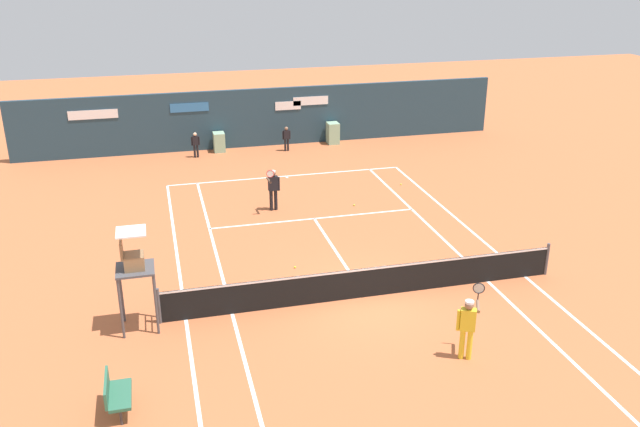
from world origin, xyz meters
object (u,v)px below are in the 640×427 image
Objects in this scene: umpire_chair at (134,265)px; ball_kid_centre_post at (286,137)px; tennis_ball_by_sideline at (354,205)px; ball_kid_left_post at (196,143)px; tennis_ball_near_service_line at (401,184)px; tennis_ball_mid_court at (295,267)px; player_on_baseline at (273,187)px; player_near_side at (468,323)px; player_bench at (115,393)px.

ball_kid_centre_post is at bearing 154.94° from umpire_chair.
ball_kid_centre_post is 8.44m from tennis_ball_by_sideline.
tennis_ball_by_sideline is (5.59, -8.35, -0.70)m from ball_kid_left_post.
ball_kid_left_post reaches higher than tennis_ball_by_sideline.
tennis_ball_near_service_line is (11.14, 9.34, -1.86)m from umpire_chair.
tennis_ball_near_service_line is at bearing 129.98° from umpire_chair.
tennis_ball_mid_court is (-2.49, -13.26, -0.69)m from ball_kid_centre_post.
player_on_baseline is 27.40× the size of tennis_ball_mid_court.
ball_kid_left_post is 4.56m from ball_kid_centre_post.
umpire_chair is at bearing -152.81° from tennis_ball_mid_court.
ball_kid_left_post reaches higher than ball_kid_centre_post.
ball_kid_left_post is at bearing 142.32° from tennis_ball_near_service_line.
ball_kid_centre_post reaches higher than tennis_ball_near_service_line.
player_near_side is at bearing -92.28° from tennis_ball_by_sideline.
tennis_ball_near_service_line is 1.00× the size of tennis_ball_by_sideline.
tennis_ball_mid_court is (-6.26, -6.83, 0.00)m from tennis_ball_near_service_line.
player_bench is 8.17m from tennis_ball_mid_court.
player_bench is 12.72m from player_on_baseline.
ball_kid_centre_post is 7.49m from tennis_ball_near_service_line.
tennis_ball_near_service_line is at bearing 143.75° from ball_kid_left_post.
player_near_side is 20.02m from ball_kid_left_post.
umpire_chair is at bearing -179.41° from player_near_side.
tennis_ball_mid_court is at bearing 83.88° from player_on_baseline.
player_near_side reaches higher than ball_kid_centre_post.
tennis_ball_by_sideline is at bearing 170.95° from player_on_baseline.
umpire_chair reaches higher than tennis_ball_mid_court.
player_on_baseline reaches higher than tennis_ball_mid_court.
player_bench is at bearing -129.14° from tennis_ball_by_sideline.
ball_kid_left_post reaches higher than player_bench.
tennis_ball_mid_court is at bearing 117.19° from umpire_chair.
tennis_ball_near_service_line and tennis_ball_by_sideline have the same top height.
player_on_baseline reaches higher than ball_kid_centre_post.
ball_kid_left_post reaches higher than tennis_ball_mid_court.
ball_kid_centre_post is 18.57× the size of tennis_ball_near_service_line.
ball_kid_centre_post is at bearing -178.57° from ball_kid_left_post.
tennis_ball_mid_court is at bearing 100.30° from ball_kid_left_post.
ball_kid_centre_post is at bearing 120.34° from tennis_ball_near_service_line.
umpire_chair is 42.32× the size of tennis_ball_mid_court.
player_near_side reaches higher than tennis_ball_by_sideline.
tennis_ball_mid_court is (-3.08, 6.08, -0.97)m from player_near_side.
player_bench is 19.64m from ball_kid_left_post.
ball_kid_left_post is (-5.16, 19.34, -0.27)m from player_near_side.
player_on_baseline is 6.24m from tennis_ball_near_service_line.
tennis_ball_by_sideline is at bearing 112.44° from player_near_side.
ball_kid_left_post is at bearing 98.88° from tennis_ball_mid_court.
player_bench reaches higher than tennis_ball_near_service_line.
umpire_chair is at bearing -140.02° from tennis_ball_near_service_line.
player_near_side is 1.49× the size of ball_kid_centre_post.
player_near_side is (8.51, 0.01, 0.50)m from player_bench.
player_on_baseline reaches higher than tennis_ball_by_sideline.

